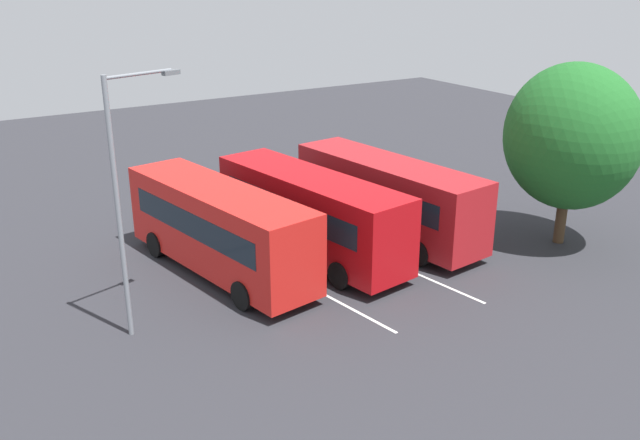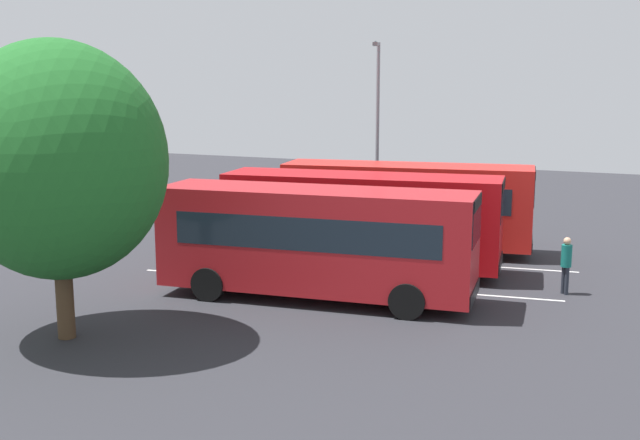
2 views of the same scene
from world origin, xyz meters
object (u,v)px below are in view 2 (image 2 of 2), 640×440
depot_tree (56,161)px  bus_center_right (407,204)px  bus_center_left (362,219)px  pedestrian (566,261)px  bus_far_left (317,239)px  street_lamp (377,123)px

depot_tree → bus_center_right: bearing=70.5°
bus_center_left → pedestrian: bearing=-9.8°
pedestrian → depot_tree: bearing=-2.2°
pedestrian → bus_far_left: bearing=-14.1°
pedestrian → bus_center_left: bearing=-44.1°
bus_far_left → street_lamp: size_ratio=1.18×
bus_far_left → bus_center_right: bearing=80.4°
bus_far_left → pedestrian: size_ratio=5.40×
bus_center_left → pedestrian: 6.79m
bus_center_right → pedestrian: size_ratio=5.42×
bus_center_right → street_lamp: bearing=114.5°
bus_far_left → depot_tree: size_ratio=1.28×
bus_center_left → bus_center_right: size_ratio=1.00×
pedestrian → street_lamp: 12.62m
bus_center_left → street_lamp: size_ratio=1.19×
pedestrian → depot_tree: 14.94m
bus_center_right → depot_tree: size_ratio=1.29×
bus_center_right → depot_tree: depot_tree is taller
bus_center_right → street_lamp: street_lamp is taller
pedestrian → depot_tree: size_ratio=0.24×
bus_center_right → depot_tree: bearing=-118.9°
bus_center_left → bus_far_left: bearing=-97.7°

